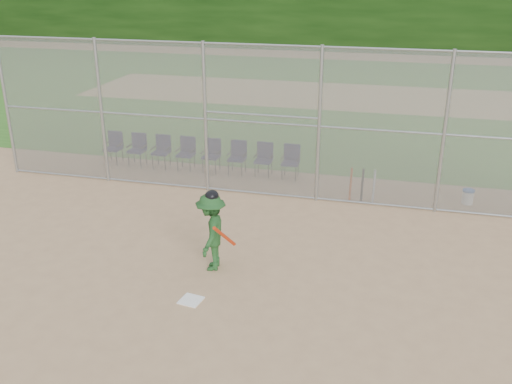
% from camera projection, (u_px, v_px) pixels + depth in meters
% --- Properties ---
extents(ground, '(100.00, 100.00, 0.00)m').
position_uv_depth(ground, '(224.00, 294.00, 10.72)').
color(ground, tan).
rests_on(ground, ground).
extents(grass_strip, '(100.00, 100.00, 0.00)m').
position_uv_depth(grass_strip, '(336.00, 96.00, 26.93)').
color(grass_strip, '#336D20').
rests_on(grass_strip, ground).
extents(dirt_patch_far, '(24.00, 24.00, 0.00)m').
position_uv_depth(dirt_patch_far, '(336.00, 96.00, 26.93)').
color(dirt_patch_far, tan).
rests_on(dirt_patch_far, ground).
extents(backstop_fence, '(16.09, 0.09, 4.00)m').
position_uv_depth(backstop_fence, '(280.00, 121.00, 14.46)').
color(backstop_fence, gray).
rests_on(backstop_fence, ground).
extents(home_plate, '(0.45, 0.45, 0.02)m').
position_uv_depth(home_plate, '(191.00, 300.00, 10.51)').
color(home_plate, white).
rests_on(home_plate, ground).
extents(batter_at_plate, '(0.90, 1.27, 1.71)m').
position_uv_depth(batter_at_plate, '(211.00, 231.00, 11.35)').
color(batter_at_plate, '#1F4D21').
rests_on(batter_at_plate, ground).
extents(water_cooler, '(0.31, 0.31, 0.39)m').
position_uv_depth(water_cooler, '(468.00, 197.00, 14.70)').
color(water_cooler, white).
rests_on(water_cooler, ground).
extents(spare_bats, '(0.66, 0.34, 0.84)m').
position_uv_depth(spare_bats, '(362.00, 185.00, 14.87)').
color(spare_bats, '#D84C14').
rests_on(spare_bats, ground).
extents(chair_0, '(0.54, 0.52, 0.96)m').
position_uv_depth(chair_0, '(113.00, 148.00, 17.65)').
color(chair_0, '#10133C').
rests_on(chair_0, ground).
extents(chair_1, '(0.54, 0.52, 0.96)m').
position_uv_depth(chair_1, '(137.00, 150.00, 17.47)').
color(chair_1, '#10133C').
rests_on(chair_1, ground).
extents(chair_2, '(0.54, 0.52, 0.96)m').
position_uv_depth(chair_2, '(161.00, 152.00, 17.29)').
color(chair_2, '#10133C').
rests_on(chair_2, ground).
extents(chair_3, '(0.54, 0.52, 0.96)m').
position_uv_depth(chair_3, '(186.00, 154.00, 17.11)').
color(chair_3, '#10133C').
rests_on(chair_3, ground).
extents(chair_4, '(0.54, 0.52, 0.96)m').
position_uv_depth(chair_4, '(211.00, 156.00, 16.92)').
color(chair_4, '#10133C').
rests_on(chair_4, ground).
extents(chair_5, '(0.54, 0.52, 0.96)m').
position_uv_depth(chair_5, '(237.00, 158.00, 16.74)').
color(chair_5, '#10133C').
rests_on(chair_5, ground).
extents(chair_6, '(0.54, 0.52, 0.96)m').
position_uv_depth(chair_6, '(263.00, 160.00, 16.56)').
color(chair_6, '#10133C').
rests_on(chair_6, ground).
extents(chair_7, '(0.54, 0.52, 0.96)m').
position_uv_depth(chair_7, '(290.00, 162.00, 16.38)').
color(chair_7, '#10133C').
rests_on(chair_7, ground).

